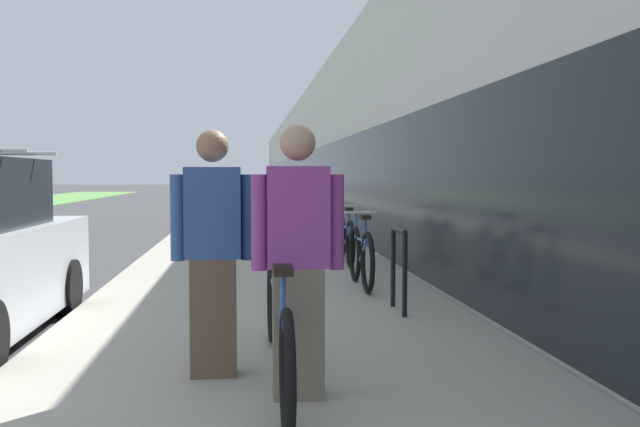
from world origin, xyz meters
The scene contains 8 objects.
sidewalk_slab centered at (5.58, 21.00, 0.06)m, with size 3.98×70.00×0.12m.
storefront_facade centered at (12.60, 29.00, 2.34)m, with size 10.01×70.00×4.69m.
tandem_bicycle centered at (5.55, 0.99, 0.50)m, with size 0.52×2.84×0.86m.
person_rider centered at (5.66, 0.62, 0.97)m, with size 0.57×0.22×1.68m.
person_bystander centered at (5.12, 1.16, 0.97)m, with size 0.57×0.22×1.68m.
bike_rack_hoop centered at (6.87, 3.27, 0.64)m, with size 0.05×0.60×0.84m.
cruiser_bike_nearest centered at (6.74, 4.85, 0.51)m, with size 0.52×1.68×0.91m.
cruiser_bike_middle centered at (6.87, 7.08, 0.50)m, with size 0.52×1.69×0.90m.
Camera 1 is at (5.33, -3.72, 1.50)m, focal length 40.00 mm.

